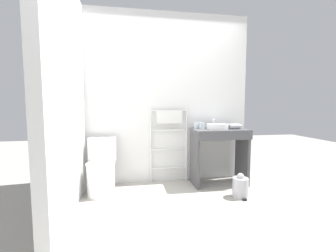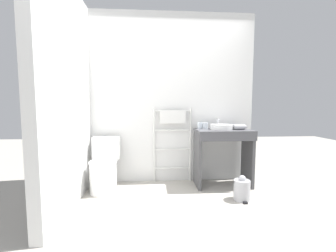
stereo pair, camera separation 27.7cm
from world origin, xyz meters
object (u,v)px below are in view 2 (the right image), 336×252
at_px(toilet, 104,169).
at_px(hair_dryer, 240,127).
at_px(towel_radiator, 173,128).
at_px(cup_near_edge, 205,126).
at_px(trash_bin, 242,189).
at_px(sink_basin, 221,127).
at_px(cup_near_wall, 200,125).

bearing_deg(toilet, hair_dryer, 1.53).
relative_size(towel_radiator, hair_dryer, 5.49).
distance_m(toilet, hair_dryer, 2.02).
xyz_separation_m(towel_radiator, cup_near_edge, (0.48, -0.12, 0.05)).
distance_m(towel_radiator, trash_bin, 1.31).
bearing_deg(towel_radiator, hair_dryer, -15.28).
height_order(towel_radiator, sink_basin, towel_radiator).
xyz_separation_m(toilet, towel_radiator, (0.99, 0.31, 0.53)).
distance_m(towel_radiator, hair_dryer, 0.99).
height_order(cup_near_wall, hair_dryer, cup_near_wall).
relative_size(sink_basin, cup_near_edge, 3.47).
distance_m(sink_basin, hair_dryer, 0.26).
bearing_deg(toilet, towel_radiator, 17.59).
xyz_separation_m(towel_radiator, hair_dryer, (0.95, -0.26, 0.04)).
xyz_separation_m(towel_radiator, cup_near_wall, (0.41, -0.08, 0.05)).
relative_size(cup_near_wall, cup_near_edge, 1.05).
distance_m(cup_near_wall, hair_dryer, 0.57).
height_order(sink_basin, hair_dryer, hair_dryer).
relative_size(towel_radiator, trash_bin, 3.63).
height_order(toilet, cup_near_wall, cup_near_wall).
height_order(sink_basin, cup_near_edge, cup_near_edge).
bearing_deg(cup_near_edge, cup_near_wall, 148.03).
relative_size(sink_basin, trash_bin, 1.02).
xyz_separation_m(cup_near_edge, hair_dryer, (0.47, -0.14, -0.01)).
bearing_deg(hair_dryer, toilet, -178.47).
distance_m(cup_near_edge, hair_dryer, 0.49).
bearing_deg(towel_radiator, toilet, -162.41).
distance_m(cup_near_edge, trash_bin, 1.03).
relative_size(towel_radiator, cup_near_edge, 12.27).
distance_m(hair_dryer, trash_bin, 0.90).
bearing_deg(trash_bin, hair_dryer, 73.50).
height_order(towel_radiator, cup_near_edge, towel_radiator).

